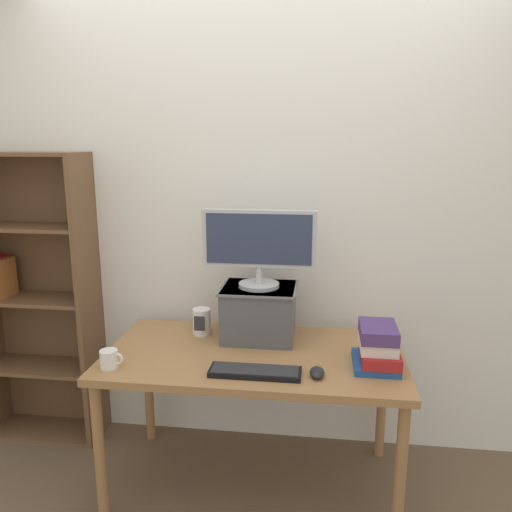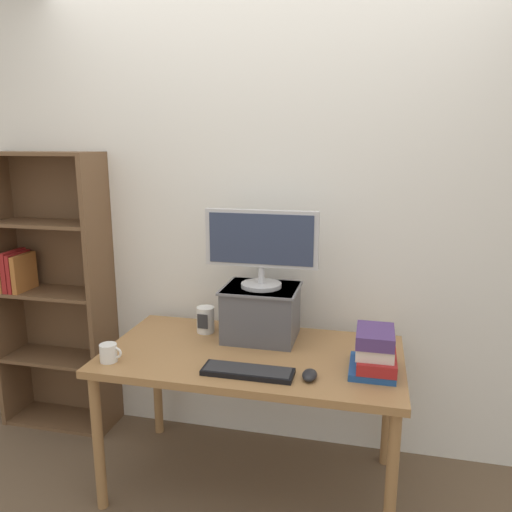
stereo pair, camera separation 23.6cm
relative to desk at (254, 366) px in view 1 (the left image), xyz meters
The scene contains 11 objects.
ground_plane 0.65m from the desk, ahead, with size 12.00×12.00×0.00m, color brown.
back_wall 0.82m from the desk, 90.00° to the left, with size 7.00×0.08×2.60m.
desk is the anchor object (origin of this frame).
bookshelf_unit 1.37m from the desk, 165.66° to the left, with size 0.68×0.28×1.65m.
riser_box 0.29m from the desk, 90.05° to the left, with size 0.38×0.32×0.27m.
computer_monitor 0.59m from the desk, 90.05° to the left, with size 0.57×0.20×0.39m.
keyboard 0.25m from the desk, 81.18° to the right, with size 0.40×0.13×0.02m.
computer_mouse 0.38m from the desk, 35.22° to the right, with size 0.06×0.10×0.04m.
book_stack 0.60m from the desk, ahead, with size 0.20×0.26×0.19m.
coffee_mug 0.68m from the desk, 157.86° to the right, with size 0.11×0.08×0.08m.
desk_speaker 0.39m from the desk, 146.80° to the left, with size 0.09×0.10×0.14m.
Camera 1 is at (0.30, -2.21, 1.70)m, focal length 35.00 mm.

